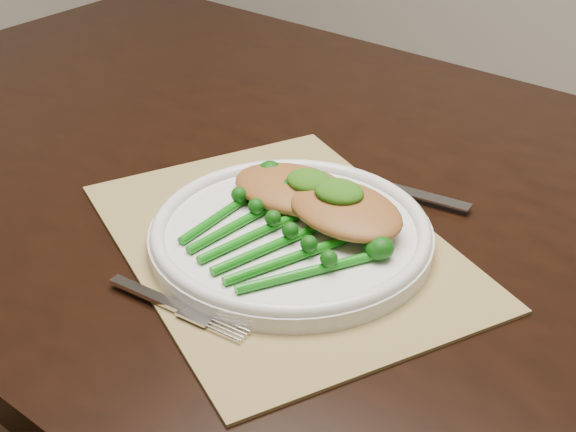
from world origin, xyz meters
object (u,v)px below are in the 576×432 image
Objects in this scene: dining_table at (324,414)px; dinner_plate at (291,233)px; placemat at (281,243)px; broccolini_bundle at (265,240)px; chicken_fillet_left at (293,189)px.

dinner_plate is (0.04, -0.13, 0.39)m from dining_table.
dinner_plate is (0.01, 0.00, 0.02)m from placemat.
dining_table is 5.55× the size of dinner_plate.
broccolini_bundle reaches higher than dinner_plate.
dinner_plate is 2.10× the size of chicken_fillet_left.
placemat is at bearing -76.58° from dining_table.
placemat is 0.04m from broccolini_bundle.
broccolini_bundle is (0.03, -0.09, -0.01)m from chicken_fillet_left.
placemat is at bearing -162.89° from dinner_plate.
chicken_fillet_left reaches higher than broccolini_bundle.
broccolini_bundle reaches higher than dining_table.
chicken_fillet_left reaches higher than dining_table.
placemat is (0.03, -0.13, 0.37)m from dining_table.
chicken_fillet_left reaches higher than dinner_plate.
broccolini_bundle is (0.03, -0.17, 0.40)m from dining_table.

